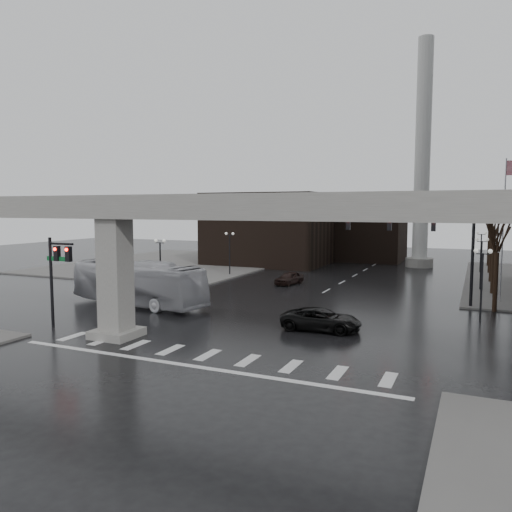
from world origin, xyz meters
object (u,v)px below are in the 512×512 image
object	(u,v)px
signal_mast_arm	(423,234)
city_bus	(138,283)
pickup_truck	(321,319)
far_car	(289,278)

from	to	relation	value
signal_mast_arm	city_bus	bearing A→B (deg)	-154.82
pickup_truck	far_car	size ratio (longest dim) A/B	1.32
pickup_truck	far_car	world-z (taller)	pickup_truck
city_bus	far_car	bearing A→B (deg)	-15.31
city_bus	signal_mast_arm	bearing A→B (deg)	-54.27
signal_mast_arm	far_car	world-z (taller)	signal_mast_arm
city_bus	far_car	xyz separation A→B (m)	(7.49, 15.45, -1.13)
pickup_truck	city_bus	bearing A→B (deg)	79.52
signal_mast_arm	city_bus	world-z (taller)	signal_mast_arm
signal_mast_arm	city_bus	distance (m)	23.72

